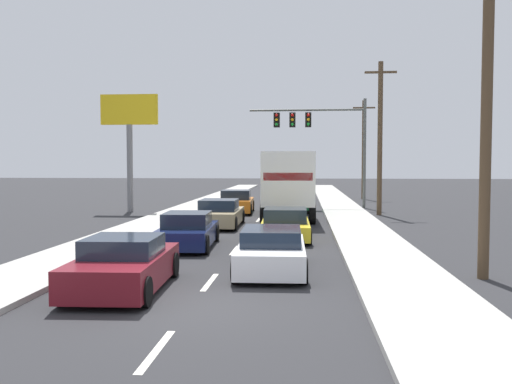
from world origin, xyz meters
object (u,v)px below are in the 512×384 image
object	(u,v)px
traffic_signal_mast	(312,127)
utility_pole_mid	(380,136)
car_tan	(220,214)
box_truck	(288,181)
car_navy	(188,231)
car_maroon	(124,266)
utility_pole_far	(364,148)
car_yellow	(285,225)
roadside_billboard	(129,130)
car_white	(272,251)
utility_pole_near	(486,113)
car_orange	(236,203)

from	to	relation	value
traffic_signal_mast	utility_pole_mid	xyz separation A→B (m)	(3.75, -4.86, -0.87)
car_tan	box_truck	world-z (taller)	box_truck
car_navy	car_maroon	size ratio (longest dim) A/B	1.01
traffic_signal_mast	utility_pole_far	size ratio (longest dim) A/B	0.95
car_yellow	roadside_billboard	xyz separation A→B (m)	(-9.83, 11.25, 4.43)
car_maroon	car_white	xyz separation A→B (m)	(3.31, 2.48, -0.01)
utility_pole_far	utility_pole_near	bearing A→B (deg)	-90.65
car_orange	car_navy	distance (m)	13.38
car_yellow	utility_pole_far	distance (m)	25.21
car_navy	box_truck	distance (m)	10.49
car_white	traffic_signal_mast	world-z (taller)	traffic_signal_mast
car_tan	car_maroon	world-z (taller)	car_tan
car_yellow	utility_pole_near	world-z (taller)	utility_pole_near
car_orange	utility_pole_far	bearing A→B (deg)	56.18
car_tan	roadside_billboard	bearing A→B (deg)	132.24
car_tan	utility_pole_far	distance (m)	22.49
car_orange	utility_pole_mid	distance (m)	9.19
car_white	utility_pole_mid	world-z (taller)	utility_pole_mid
car_tan	traffic_signal_mast	bearing A→B (deg)	68.33
car_maroon	utility_pole_mid	bearing A→B (deg)	66.18
car_white	traffic_signal_mast	distance (m)	22.27
traffic_signal_mast	utility_pole_mid	world-z (taller)	utility_pole_mid
car_tan	car_maroon	bearing A→B (deg)	-91.24
car_yellow	utility_pole_mid	world-z (taller)	utility_pole_mid
car_orange	utility_pole_near	bearing A→B (deg)	-64.39
car_orange	utility_pole_mid	xyz separation A→B (m)	(8.31, -0.59, 3.88)
car_yellow	utility_pole_mid	bearing A→B (deg)	64.09
traffic_signal_mast	car_orange	bearing A→B (deg)	-136.86
car_tan	roadside_billboard	xyz separation A→B (m)	(-6.63, 7.31, 4.40)
car_yellow	car_white	bearing A→B (deg)	-91.49
utility_pole_mid	utility_pole_far	size ratio (longest dim) A/B	1.07
utility_pole_mid	roadside_billboard	size ratio (longest dim) A/B	1.22
car_tan	utility_pole_far	bearing A→B (deg)	66.49
car_yellow	car_tan	bearing A→B (deg)	129.07
utility_pole_far	utility_pole_mid	bearing A→B (deg)	-92.50
car_navy	car_maroon	bearing A→B (deg)	-91.04
car_orange	roadside_billboard	bearing A→B (deg)	177.65
traffic_signal_mast	utility_pole_mid	distance (m)	6.20
traffic_signal_mast	car_navy	bearing A→B (deg)	-104.77
car_navy	car_yellow	size ratio (longest dim) A/B	0.98
car_white	utility_pole_far	xyz separation A→B (m)	(5.82, 30.73, 3.62)
utility_pole_near	utility_pole_mid	xyz separation A→B (m)	(-0.25, 17.28, 0.27)
utility_pole_near	utility_pole_mid	size ratio (longest dim) A/B	0.94
car_maroon	traffic_signal_mast	bearing A→B (deg)	78.83
car_tan	utility_pole_near	xyz separation A→B (m)	(8.50, -10.83, 3.64)
utility_pole_near	utility_pole_far	size ratio (longest dim) A/B	1.01
car_orange	traffic_signal_mast	distance (m)	7.85
car_navy	utility_pole_near	size ratio (longest dim) A/B	0.51
car_maroon	utility_pole_far	world-z (taller)	utility_pole_far
car_tan	car_yellow	bearing A→B (deg)	-50.93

